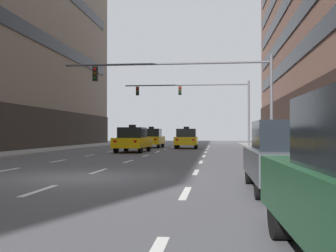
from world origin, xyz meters
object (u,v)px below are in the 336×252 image
(taxi_driving_0, at_px, (133,140))
(traffic_signal_1, at_px, (202,97))
(taxi_driving_2, at_px, (187,139))
(taxi_driving_1, at_px, (152,138))
(traffic_signal_0, at_px, (198,82))
(car_parked_1, at_px, (289,157))

(taxi_driving_0, relative_size, traffic_signal_1, 0.39)
(taxi_driving_2, bearing_deg, taxi_driving_1, 154.71)
(taxi_driving_0, distance_m, traffic_signal_0, 7.46)
(taxi_driving_1, bearing_deg, taxi_driving_2, -25.29)
(taxi_driving_0, xyz_separation_m, traffic_signal_0, (4.72, -4.69, 3.38))
(traffic_signal_0, bearing_deg, taxi_driving_1, 109.11)
(taxi_driving_1, height_order, taxi_driving_2, taxi_driving_1)
(traffic_signal_1, bearing_deg, taxi_driving_0, -111.51)
(traffic_signal_1, bearing_deg, taxi_driving_2, -108.44)
(taxi_driving_1, relative_size, taxi_driving_2, 1.01)
(taxi_driving_2, relative_size, traffic_signal_1, 0.38)
(traffic_signal_0, xyz_separation_m, traffic_signal_1, (-0.23, 16.06, 0.49))
(taxi_driving_0, height_order, taxi_driving_1, taxi_driving_0)
(car_parked_1, distance_m, traffic_signal_1, 30.67)
(car_parked_1, xyz_separation_m, traffic_signal_0, (-2.67, 14.21, 3.44))
(taxi_driving_1, bearing_deg, traffic_signal_0, -70.89)
(traffic_signal_0, height_order, traffic_signal_1, traffic_signal_1)
(taxi_driving_0, bearing_deg, traffic_signal_1, 68.49)
(taxi_driving_0, relative_size, taxi_driving_2, 1.02)
(taxi_driving_1, height_order, traffic_signal_1, traffic_signal_1)
(traffic_signal_0, bearing_deg, traffic_signal_1, 90.83)
(taxi_driving_2, relative_size, traffic_signal_0, 0.38)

